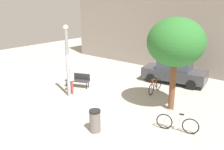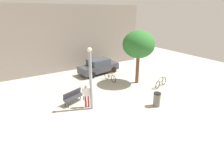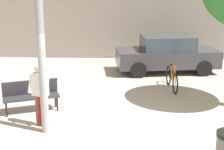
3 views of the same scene
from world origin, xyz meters
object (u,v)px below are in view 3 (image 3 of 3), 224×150
Objects in this scene: person_by_lamppost at (40,91)px; park_bench at (31,93)px; bicycle_orange at (172,79)px; parked_car_charcoal at (167,54)px; lamppost at (41,46)px.

person_by_lamppost is 1.28m from park_bench.
parked_car_charcoal is at bearing 87.98° from bicycle_orange.
parked_car_charcoal is (3.73, 6.17, -1.44)m from lamppost.
parked_car_charcoal is (0.09, 2.45, 0.39)m from bicycle_orange.
lamppost is 2.49× the size of person_by_lamppost.
lamppost is at bearing -121.11° from parked_car_charcoal.
bicycle_orange is (4.40, 2.31, -0.16)m from park_bench.
park_bench is 0.38× the size of parked_car_charcoal.
person_by_lamppost is at bearing -61.67° from park_bench.
bicycle_orange is (3.64, 3.72, -1.83)m from lamppost.
person_by_lamppost reaches higher than parked_car_charcoal.
lamppost is 0.95× the size of parked_car_charcoal.
park_bench is at bearing 118.33° from person_by_lamppost.
parked_car_charcoal is (4.48, 4.76, 0.23)m from park_bench.
parked_car_charcoal reaches higher than bicycle_orange.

